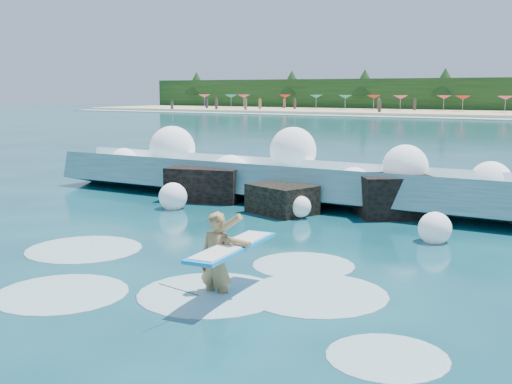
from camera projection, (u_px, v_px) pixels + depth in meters
ground at (138, 260)px, 12.56m from camera, size 200.00×200.00×0.00m
breaking_wave at (318, 185)px, 18.81m from camera, size 17.90×2.79×1.54m
rock_cluster at (284, 193)px, 18.10m from camera, size 8.13×3.20×1.28m
surfer_with_board at (220, 259)px, 10.29m from camera, size 0.95×2.85×1.65m
wave_spray at (300, 166)px, 18.87m from camera, size 14.82×4.68×2.25m
surf_foam at (194, 281)px, 11.19m from camera, size 9.32×5.66×0.12m
beachgoers at (469, 107)px, 82.25m from camera, size 94.95×13.37×1.93m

